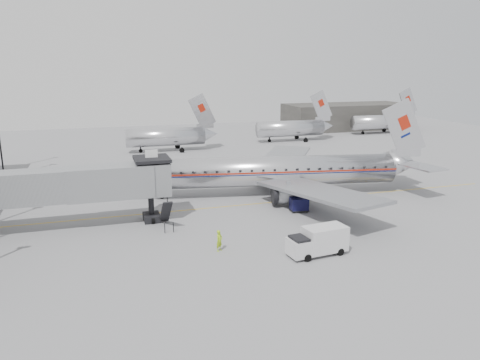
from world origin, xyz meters
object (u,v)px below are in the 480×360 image
Objects in this scene: airliner at (281,171)px; baggage_cart_navy at (299,204)px; service_van at (318,241)px; ramp_worker at (219,241)px.

airliner reaches higher than baggage_cart_navy.
service_van is at bearing -92.82° from airliner.
ramp_worker is (-11.60, -14.87, -1.95)m from airliner.
service_van reaches higher than baggage_cart_navy.
airliner is at bearing 70.98° from service_van.
baggage_cart_navy is (3.42, 11.20, -0.44)m from service_van.
airliner reaches higher than ramp_worker.
ramp_worker reaches higher than baggage_cart_navy.
baggage_cart_navy is at bearing -85.83° from airliner.
service_van reaches higher than ramp_worker.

